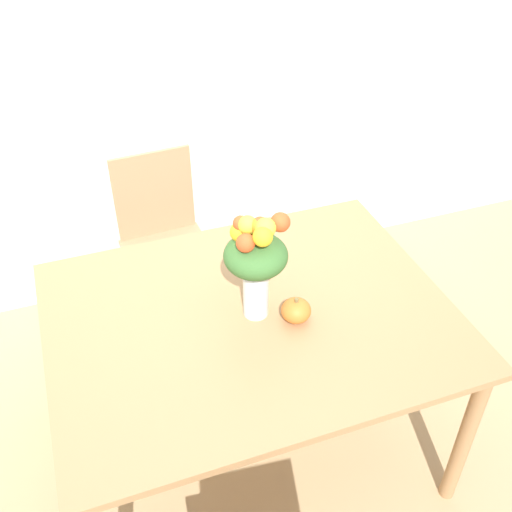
% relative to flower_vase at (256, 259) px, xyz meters
% --- Properties ---
extents(ground_plane, '(12.00, 12.00, 0.00)m').
position_rel_flower_vase_xyz_m(ground_plane, '(-0.02, 0.00, -1.03)').
color(ground_plane, tan).
extents(wall_back, '(8.00, 0.06, 2.70)m').
position_rel_flower_vase_xyz_m(wall_back, '(-0.02, 1.29, 0.32)').
color(wall_back, silver).
rests_on(wall_back, ground_plane).
extents(dining_table, '(1.46, 1.13, 0.78)m').
position_rel_flower_vase_xyz_m(dining_table, '(-0.02, 0.00, -0.33)').
color(dining_table, '#9E754C').
rests_on(dining_table, ground_plane).
extents(flower_vase, '(0.24, 0.22, 0.42)m').
position_rel_flower_vase_xyz_m(flower_vase, '(0.00, 0.00, 0.00)').
color(flower_vase, silver).
rests_on(flower_vase, dining_table).
extents(pumpkin, '(0.11, 0.11, 0.10)m').
position_rel_flower_vase_xyz_m(pumpkin, '(0.12, -0.08, -0.21)').
color(pumpkin, orange).
rests_on(pumpkin, dining_table).
extents(dining_chair_near_window, '(0.44, 0.44, 0.93)m').
position_rel_flower_vase_xyz_m(dining_chair_near_window, '(-0.15, 0.94, -0.54)').
color(dining_chair_near_window, '#9E7A56').
rests_on(dining_chair_near_window, ground_plane).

